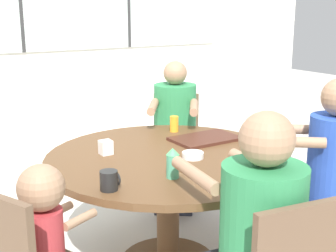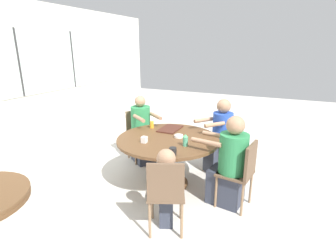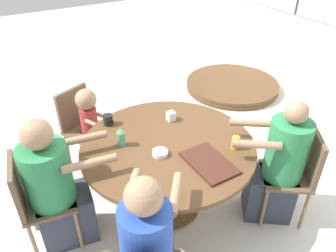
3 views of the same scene
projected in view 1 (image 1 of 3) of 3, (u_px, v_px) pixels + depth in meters
wall_back_with_windows at (21, 23)px, 5.05m from camera, size 8.40×0.08×2.80m
dining_table at (168, 176)px, 2.84m from camera, size 1.47×1.47×0.73m
chair_for_woman_green_shirt at (176, 137)px, 3.93m from camera, size 0.56×0.56×0.89m
person_woman_green_shirt at (175, 143)px, 3.76m from camera, size 0.62×0.68×1.18m
person_man_blue_shirt at (326, 189)px, 2.76m from camera, size 0.64×0.60×1.21m
food_tray_dark at (205, 139)px, 3.12m from camera, size 0.44×0.28×0.02m
coffee_mug at (109, 180)px, 2.26m from camera, size 0.09×0.09×0.10m
sippy_cup at (173, 163)px, 2.41m from camera, size 0.07×0.07×0.16m
juice_glass at (174, 124)px, 3.32m from camera, size 0.06×0.06×0.11m
milk_carton_small at (106, 147)px, 2.81m from camera, size 0.07×0.07×0.09m
bowl_white_shallow at (193, 155)px, 2.75m from camera, size 0.13×0.13×0.04m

